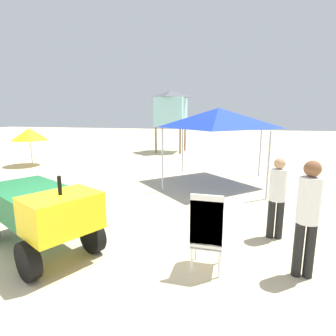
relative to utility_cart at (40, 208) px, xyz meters
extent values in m
plane|color=beige|center=(0.79, -0.37, -0.78)|extent=(80.00, 80.00, 0.00)
cube|color=#1E6B38|center=(-0.35, 0.18, 0.07)|extent=(2.10, 1.80, 0.50)
cube|color=yellow|center=(0.72, -0.37, 0.12)|extent=(1.21, 1.34, 0.60)
cylinder|color=black|center=(0.72, -0.37, 0.57)|extent=(0.08, 0.08, 0.30)
cylinder|color=black|center=(0.92, 0.15, -0.48)|extent=(0.62, 0.43, 0.60)
cylinder|color=black|center=(0.42, -0.83, -0.48)|extent=(0.62, 0.43, 0.60)
cylinder|color=black|center=(-0.68, 0.96, -0.48)|extent=(0.62, 0.43, 0.60)
cube|color=white|center=(2.96, 0.12, -0.34)|extent=(0.48, 0.48, 0.04)
cube|color=white|center=(2.96, -0.10, -0.14)|extent=(0.48, 0.04, 0.40)
cube|color=white|center=(2.96, 0.12, -0.25)|extent=(0.48, 0.48, 0.04)
cube|color=white|center=(2.96, -0.10, -0.05)|extent=(0.48, 0.04, 0.40)
cube|color=white|center=(2.96, 0.12, -0.16)|extent=(0.48, 0.48, 0.04)
cube|color=white|center=(2.96, -0.10, 0.04)|extent=(0.48, 0.04, 0.40)
cube|color=white|center=(2.96, 0.12, -0.07)|extent=(0.48, 0.48, 0.04)
cube|color=white|center=(2.96, -0.10, 0.13)|extent=(0.48, 0.04, 0.40)
cube|color=white|center=(2.96, 0.12, 0.02)|extent=(0.48, 0.48, 0.04)
cube|color=white|center=(2.96, -0.10, 0.22)|extent=(0.48, 0.04, 0.40)
cube|color=white|center=(2.96, 0.12, 0.11)|extent=(0.48, 0.48, 0.04)
cube|color=white|center=(2.96, -0.10, 0.31)|extent=(0.48, 0.04, 0.40)
cylinder|color=white|center=(3.17, 0.33, -0.57)|extent=(0.04, 0.04, 0.42)
cylinder|color=white|center=(2.75, 0.33, -0.57)|extent=(0.04, 0.04, 0.42)
cylinder|color=white|center=(3.17, -0.09, -0.57)|extent=(0.04, 0.04, 0.42)
cylinder|color=white|center=(2.75, -0.09, -0.57)|extent=(0.04, 0.04, 0.42)
ellipsoid|color=green|center=(-3.00, 2.28, -0.74)|extent=(2.09, 0.76, 0.08)
ellipsoid|color=#268CCC|center=(-2.90, 2.41, -0.66)|extent=(2.19, 0.33, 0.08)
ellipsoid|color=red|center=(-2.95, 2.43, -0.58)|extent=(2.22, 0.59, 0.08)
cylinder|color=black|center=(4.31, 0.27, -0.35)|extent=(0.14, 0.14, 0.87)
cylinder|color=black|center=(4.47, 0.27, -0.35)|extent=(0.14, 0.14, 0.87)
cylinder|color=white|center=(4.39, 0.27, 0.43)|extent=(0.32, 0.32, 0.69)
sphere|color=brown|center=(4.39, 0.27, 0.89)|extent=(0.24, 0.24, 0.24)
cylinder|color=black|center=(4.06, 1.55, -0.39)|extent=(0.14, 0.14, 0.78)
cylinder|color=black|center=(4.22, 1.55, -0.39)|extent=(0.14, 0.14, 0.78)
cylinder|color=white|center=(4.14, 1.55, 0.31)|extent=(0.32, 0.32, 0.62)
sphere|color=tan|center=(4.14, 1.55, 0.73)|extent=(0.21, 0.21, 0.21)
cylinder|color=#B2B2B7|center=(1.10, 4.14, 0.20)|extent=(0.05, 0.05, 1.96)
cylinder|color=#B2B2B7|center=(4.22, 4.14, 0.20)|extent=(0.05, 0.05, 1.96)
cylinder|color=#B2B2B7|center=(1.10, 7.26, 0.20)|extent=(0.05, 0.05, 1.96)
cylinder|color=#B2B2B7|center=(4.22, 7.26, 0.20)|extent=(0.05, 0.05, 1.96)
pyramid|color=#1938BF|center=(2.66, 5.70, 1.52)|extent=(3.12, 3.12, 0.67)
cylinder|color=olive|center=(-1.65, 12.42, 0.04)|extent=(0.12, 0.12, 1.64)
cylinder|color=olive|center=(-0.09, 12.42, 0.04)|extent=(0.12, 0.12, 1.64)
cylinder|color=olive|center=(-1.65, 13.98, 0.04)|extent=(0.12, 0.12, 1.64)
cylinder|color=olive|center=(-0.09, 13.98, 0.04)|extent=(0.12, 0.12, 1.64)
cube|color=#99DADC|center=(-0.87, 13.20, 1.76)|extent=(1.80, 1.80, 1.80)
pyramid|color=#4C5156|center=(-0.87, 13.20, 2.88)|extent=(1.98, 1.98, 0.45)
cylinder|color=beige|center=(-6.20, 6.92, 0.10)|extent=(0.04, 0.04, 1.77)
cone|color=yellow|center=(-6.20, 6.92, 0.70)|extent=(1.62, 1.62, 0.57)
camera|label=1|loc=(3.35, -3.85, 1.65)|focal=28.89mm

